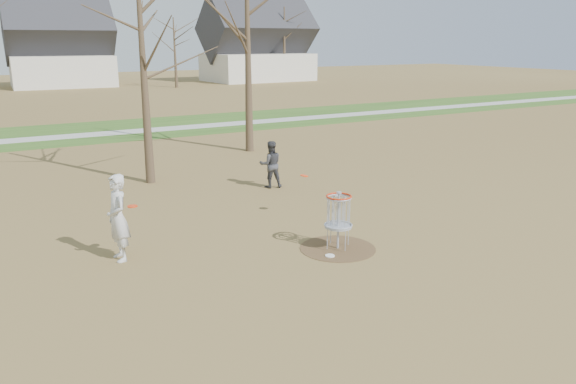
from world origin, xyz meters
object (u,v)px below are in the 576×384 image
object	(u,v)px
player_throwing	(271,164)
disc_golf_basket	(339,212)
player_standing	(118,218)
disc_grounded	(330,256)

from	to	relation	value
player_throwing	disc_golf_basket	size ratio (longest dim) A/B	1.16
player_standing	disc_golf_basket	world-z (taller)	player_standing
disc_grounded	disc_golf_basket	xyz separation A→B (m)	(0.44, 0.33, 0.89)
disc_golf_basket	player_standing	bearing A→B (deg)	158.27
player_standing	player_throwing	bearing A→B (deg)	120.23
player_standing	disc_golf_basket	size ratio (longest dim) A/B	1.45
player_standing	player_throwing	size ratio (longest dim) A/B	1.25
player_throwing	disc_grounded	xyz separation A→B (m)	(-1.75, -6.19, -0.76)
player_standing	disc_golf_basket	xyz separation A→B (m)	(4.62, -1.84, -0.07)
player_throwing	disc_grounded	bearing A→B (deg)	89.88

